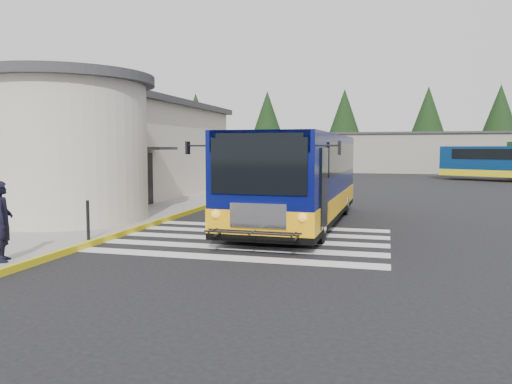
% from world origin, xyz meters
% --- Properties ---
extents(ground, '(140.00, 140.00, 0.00)m').
position_xyz_m(ground, '(0.00, 0.00, 0.00)').
color(ground, black).
rests_on(ground, ground).
extents(sidewalk, '(10.00, 34.00, 0.15)m').
position_xyz_m(sidewalk, '(-9.00, 4.00, 0.07)').
color(sidewalk, gray).
rests_on(sidewalk, ground).
extents(curb_strip, '(0.12, 34.00, 0.16)m').
position_xyz_m(curb_strip, '(-4.05, 4.00, 0.08)').
color(curb_strip, yellow).
rests_on(curb_strip, ground).
extents(station_building, '(12.70, 18.70, 4.80)m').
position_xyz_m(station_building, '(-10.84, 6.91, 2.57)').
color(station_building, beige).
rests_on(station_building, ground).
extents(crosswalk, '(8.00, 5.35, 0.01)m').
position_xyz_m(crosswalk, '(-0.50, -0.80, 0.01)').
color(crosswalk, silver).
rests_on(crosswalk, ground).
extents(depot_building, '(26.40, 8.40, 4.20)m').
position_xyz_m(depot_building, '(6.00, 42.00, 2.11)').
color(depot_building, gray).
rests_on(depot_building, ground).
extents(tree_line, '(58.40, 4.40, 10.00)m').
position_xyz_m(tree_line, '(6.29, 50.00, 6.77)').
color(tree_line, black).
rests_on(tree_line, ground).
extents(transit_bus, '(3.88, 10.71, 3.00)m').
position_xyz_m(transit_bus, '(0.50, 2.36, 1.44)').
color(transit_bus, '#070C52').
rests_on(transit_bus, ground).
extents(pedestrian_a, '(0.70, 0.75, 1.72)m').
position_xyz_m(pedestrian_a, '(-4.50, -5.35, 1.01)').
color(pedestrian_a, black).
rests_on(pedestrian_a, sidewalk).
extents(pedestrian_b, '(0.67, 0.83, 1.64)m').
position_xyz_m(pedestrian_b, '(-6.38, -0.19, 0.97)').
color(pedestrian_b, black).
rests_on(pedestrian_b, sidewalk).
extents(bollard, '(0.09, 0.09, 1.05)m').
position_xyz_m(bollard, '(-4.20, -2.69, 0.67)').
color(bollard, black).
rests_on(bollard, sidewalk).
extents(far_bus_a, '(9.13, 6.63, 2.33)m').
position_xyz_m(far_bus_a, '(12.04, 28.12, 1.52)').
color(far_bus_a, '#072754').
rests_on(far_bus_a, ground).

